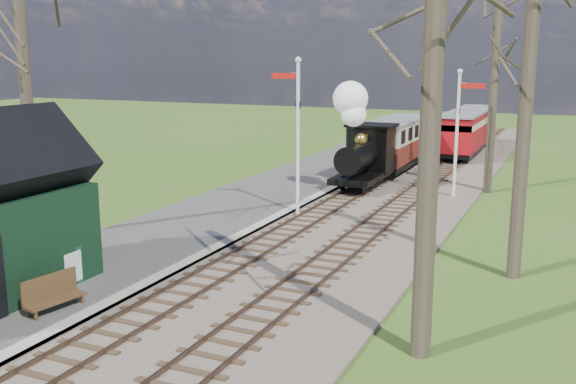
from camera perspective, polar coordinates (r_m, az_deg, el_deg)
name	(u,v)px	position (r m, az deg, el deg)	size (l,w,h in m)	color
distant_hills	(489,264)	(74.85, 17.45, -6.13)	(114.40, 48.00, 22.02)	#385B23
ballast_bed	(388,192)	(30.31, 8.90, 0.03)	(8.00, 60.00, 0.10)	brown
track_near	(362,188)	(30.67, 6.56, 0.33)	(1.60, 60.00, 0.15)	brown
track_far	(416,193)	(29.99, 11.29, -0.09)	(1.60, 60.00, 0.15)	brown
platform	(211,218)	(24.96, -6.89, -2.34)	(5.00, 44.00, 0.20)	#474442
coping_strip	(264,225)	(23.87, -2.16, -2.91)	(0.40, 44.00, 0.21)	#B2AD9E
semaphore_near	(296,125)	(24.84, 0.75, 5.93)	(1.22, 0.24, 6.22)	silver
semaphore_far	(459,124)	(29.16, 14.96, 5.88)	(1.22, 0.24, 5.72)	silver
bare_trees	(281,93)	(18.50, -0.64, 8.84)	(15.51, 22.39, 12.00)	#382D23
fence_line	(431,144)	(43.90, 12.63, 4.18)	(12.60, 0.08, 1.00)	slate
locomotive	(362,143)	(30.30, 6.63, 4.37)	(2.00, 4.66, 5.00)	black
coach	(396,141)	(36.16, 9.60, 4.50)	(2.33, 7.99, 2.45)	black
red_carriage_a	(461,134)	(40.90, 15.11, 4.97)	(2.18, 5.41, 2.30)	black
red_carriage_b	(475,126)	(46.31, 16.25, 5.66)	(2.18, 5.41, 2.30)	black
sign_board	(72,267)	(18.14, -18.64, -6.35)	(0.11, 0.69, 1.01)	#0F4735
bench	(52,293)	(16.68, -20.23, -8.44)	(0.72, 1.57, 0.86)	#4C331B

